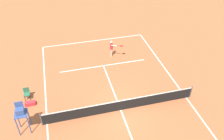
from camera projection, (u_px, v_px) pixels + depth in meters
name	position (u px, v px, depth m)	size (l,w,h in m)	color
ground_plane	(121.00, 110.00, 17.54)	(60.00, 60.00, 0.00)	#B76038
court_lines	(121.00, 110.00, 17.53)	(10.58, 20.69, 0.01)	white
tennis_net	(121.00, 105.00, 17.24)	(11.18, 0.10, 1.07)	#4C4C51
player_serving	(112.00, 47.00, 22.60)	(1.16, 0.93, 1.64)	beige
tennis_ball	(118.00, 69.00, 21.49)	(0.07, 0.07, 0.07)	#CCE033
umpire_chair	(21.00, 113.00, 15.14)	(0.80, 0.80, 2.41)	#38518C
courtside_chair_mid	(27.00, 93.00, 18.21)	(0.44, 0.46, 0.95)	#262626
equipment_bag	(30.00, 103.00, 17.87)	(0.76, 0.32, 0.30)	red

